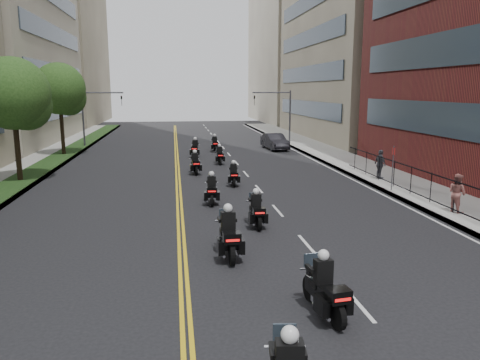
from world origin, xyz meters
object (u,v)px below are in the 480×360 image
Objects in this scene: motorcycle_4 at (212,191)px; pedestrian_b at (457,193)px; motorcycle_1 at (325,290)px; motorcycle_7 at (220,156)px; motorcycle_5 at (234,175)px; motorcycle_9 at (215,144)px; parked_sedan at (275,142)px; motorcycle_8 at (195,149)px; motorcycle_3 at (256,211)px; pedestrian_c at (380,164)px; motorcycle_6 at (195,164)px; motorcycle_2 at (229,236)px.

pedestrian_b is (11.00, -3.81, 0.40)m from motorcycle_4.
motorcycle_1 is 1.11× the size of motorcycle_7.
motorcycle_9 is at bearing 93.26° from motorcycle_5.
motorcycle_9 is 0.48× the size of parked_sedan.
motorcycle_8 reaches higher than parked_sedan.
parked_sedan is (6.26, 25.23, 0.12)m from motorcycle_3.
pedestrian_c is at bearing 25.67° from motorcycle_4.
motorcycle_5 is 9.33m from pedestrian_c.
motorcycle_4 is at bearing 91.06° from motorcycle_1.
motorcycle_2 is at bearing -91.69° from motorcycle_6.
motorcycle_1 is 1.27× the size of pedestrian_c.
motorcycle_5 is 1.15× the size of pedestrian_b.
motorcycle_5 is at bearing 35.27° from pedestrian_b.
motorcycle_8 reaches higher than motorcycle_1.
motorcycle_8 is (-0.03, 24.37, -0.05)m from motorcycle_2.
motorcycle_2 is at bearing 96.64° from pedestrian_b.
motorcycle_2 reaches higher than motorcycle_3.
motorcycle_6 is 4.61m from motorcycle_7.
motorcycle_5 is (1.73, 12.23, -0.14)m from motorcycle_2.
motorcycle_6 is 7.88m from motorcycle_8.
motorcycle_1 reaches higher than motorcycle_4.
motorcycle_3 is 1.18× the size of pedestrian_c.
motorcycle_2 is at bearing -94.14° from motorcycle_7.
pedestrian_c is at bearing -13.40° from pedestrian_b.
motorcycle_1 is at bearing -79.37° from motorcycle_8.
motorcycle_6 is 1.07× the size of motorcycle_7.
motorcycle_2 is 29.82m from parked_sedan.
motorcycle_9 is at bearing 85.19° from motorcycle_2.
motorcycle_9 is at bearing -179.62° from parked_sedan.
parked_sedan is (7.80, 20.93, 0.11)m from motorcycle_4.
motorcycle_4 is (-1.54, 4.30, 0.01)m from motorcycle_3.
motorcycle_7 is 19.04m from pedestrian_b.
motorcycle_4 reaches higher than motorcycle_3.
motorcycle_1 is at bearing -86.77° from motorcycle_6.
parked_sedan is at bearing -6.03° from pedestrian_b.
pedestrian_b reaches higher than motorcycle_4.
pedestrian_b is (9.32, -8.20, 0.44)m from motorcycle_5.
motorcycle_3 is (-0.33, 8.14, -0.04)m from motorcycle_1.
motorcycle_1 reaches higher than motorcycle_7.
parked_sedan is at bearing 76.74° from motorcycle_3.
motorcycle_8 reaches higher than motorcycle_3.
motorcycle_4 is (0.05, 7.84, -0.09)m from motorcycle_2.
motorcycle_1 is at bearing -85.17° from motorcycle_5.
pedestrian_c reaches higher than motorcycle_6.
motorcycle_2 reaches higher than motorcycle_9.
motorcycle_2 reaches higher than motorcycle_1.
motorcycle_9 is at bearing 68.61° from motorcycle_8.
pedestrian_b reaches higher than motorcycle_9.
pedestrian_c is at bearing -41.25° from motorcycle_7.
motorcycle_8 is (0.36, 7.87, 0.03)m from motorcycle_6.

